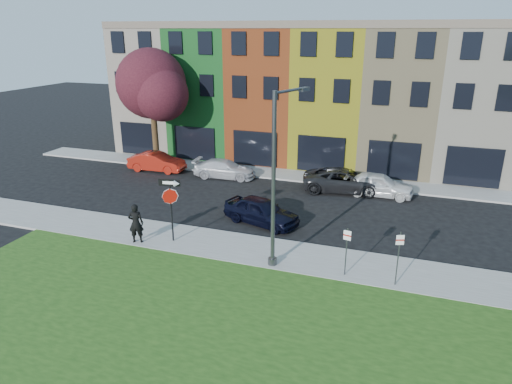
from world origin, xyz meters
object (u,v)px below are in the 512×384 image
at_px(stop_sign, 170,198).
at_px(street_lamp, 277,181).
at_px(man, 136,223).
at_px(sedan_near, 261,211).

bearing_deg(stop_sign, street_lamp, -16.03).
distance_m(man, street_lamp, 7.54).
bearing_deg(man, sedan_near, -158.17).
relative_size(stop_sign, man, 1.61).
height_order(man, street_lamp, street_lamp).
bearing_deg(sedan_near, man, 148.97).
distance_m(sedan_near, street_lamp, 5.66).
height_order(stop_sign, man, stop_sign).
xyz_separation_m(stop_sign, man, (-1.58, -0.69, -1.27)).
bearing_deg(street_lamp, man, -158.75).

